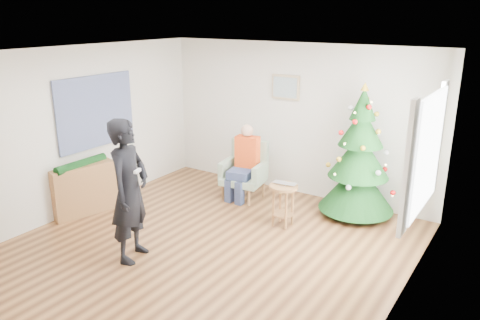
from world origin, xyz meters
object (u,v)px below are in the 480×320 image
Objects in this scene: stool at (283,205)px; console at (84,189)px; christmas_tree at (359,158)px; standing_man at (129,191)px; armchair at (245,177)px.

console is (-2.85, -1.32, 0.07)m from stool.
christmas_tree is 3.29× the size of stool.
console is at bearing -147.66° from christmas_tree.
standing_man is 1.85× the size of console.
standing_man reaches higher than stool.
christmas_tree reaches higher than console.
standing_man is 1.85m from console.
stool is at bearing -48.67° from standing_man.
console is at bearing -139.88° from armchair.
stool is at bearing -39.01° from armchair.
stool is 1.28m from armchair.
christmas_tree is 2.16× the size of armchair.
armchair reaches higher than console.
armchair is (-1.87, -0.32, -0.59)m from christmas_tree.
stool is 0.66× the size of armchair.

